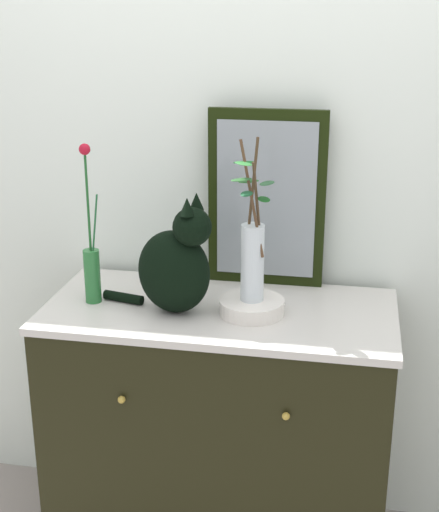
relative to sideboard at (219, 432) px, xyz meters
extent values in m
cube|color=white|center=(0.00, 0.35, 0.82)|extent=(4.40, 0.08, 2.60)
cube|color=black|center=(0.00, 0.00, -0.01)|extent=(1.13, 0.54, 0.92)
cube|color=beige|center=(0.00, 0.00, 0.46)|extent=(1.15, 0.55, 0.02)
sphere|color=#B79338|center=(-0.25, -0.28, 0.27)|extent=(0.02, 0.02, 0.02)
sphere|color=#B79338|center=(0.25, -0.28, 0.27)|extent=(0.02, 0.02, 0.02)
cube|color=black|center=(0.12, 0.25, 0.78)|extent=(0.40, 0.03, 0.61)
cube|color=gray|center=(0.12, 0.24, 0.78)|extent=(0.34, 0.01, 0.54)
ellipsoid|color=black|center=(-0.14, -0.05, 0.61)|extent=(0.27, 0.22, 0.27)
sphere|color=black|center=(-0.07, -0.07, 0.77)|extent=(0.12, 0.12, 0.12)
cone|color=black|center=(-0.07, -0.03, 0.84)|extent=(0.05, 0.05, 0.06)
cone|color=black|center=(-0.08, -0.10, 0.84)|extent=(0.05, 0.05, 0.06)
cylinder|color=black|center=(-0.32, -0.01, 0.49)|extent=(0.14, 0.06, 0.03)
cylinder|color=#286C33|center=(-0.42, -0.03, 0.56)|extent=(0.05, 0.05, 0.18)
cylinder|color=#1E5524|center=(-0.42, -0.03, 0.81)|extent=(0.01, 0.01, 0.31)
sphere|color=#AE1124|center=(-0.42, -0.03, 0.99)|extent=(0.04, 0.04, 0.04)
cylinder|color=#1E592E|center=(-0.40, -0.03, 0.75)|extent=(0.03, 0.01, 0.19)
cylinder|color=white|center=(0.11, -0.02, 0.50)|extent=(0.21, 0.21, 0.05)
cylinder|color=silver|center=(0.11, -0.02, 0.65)|extent=(0.07, 0.07, 0.25)
cylinder|color=#4A3722|center=(0.10, -0.01, 0.86)|extent=(0.04, 0.02, 0.37)
ellipsoid|color=#225423|center=(0.09, 0.01, 0.90)|extent=(0.08, 0.07, 0.01)
ellipsoid|color=#14511E|center=(0.08, 0.00, 0.96)|extent=(0.08, 0.06, 0.01)
cylinder|color=#4B3623|center=(0.12, -0.03, 0.83)|extent=(0.03, 0.07, 0.30)
ellipsoid|color=#16521A|center=(0.15, -0.05, 0.86)|extent=(0.06, 0.08, 0.01)
ellipsoid|color=#254B2D|center=(0.15, -0.05, 0.91)|extent=(0.06, 0.08, 0.01)
cylinder|color=#523824|center=(0.11, -0.04, 0.86)|extent=(0.08, 0.02, 0.36)
ellipsoid|color=#184B2C|center=(0.10, -0.08, 0.88)|extent=(0.04, 0.07, 0.01)
ellipsoid|color=#234C23|center=(0.08, -0.10, 0.93)|extent=(0.08, 0.07, 0.01)
ellipsoid|color=#205924|center=(0.09, -0.09, 0.98)|extent=(0.08, 0.07, 0.01)
camera|label=1|loc=(0.41, -2.18, 1.43)|focal=51.56mm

